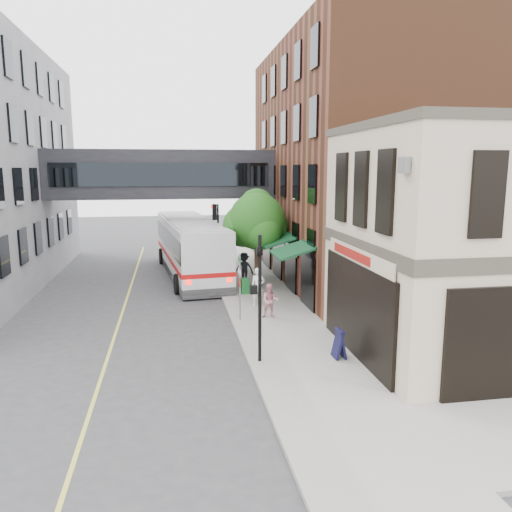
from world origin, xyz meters
name	(u,v)px	position (x,y,z in m)	size (l,w,h in m)	color
ground	(258,390)	(0.00, 0.00, 0.00)	(120.00, 120.00, 0.00)	#38383A
sidewalk_main	(251,284)	(2.00, 14.00, 0.07)	(4.00, 60.00, 0.15)	gray
corner_building	(488,241)	(8.97, 2.00, 4.21)	(10.19, 8.12, 8.45)	tan
brick_building	(376,166)	(9.98, 15.00, 6.99)	(13.76, 18.00, 14.00)	#59301B
skyway_bridge	(162,174)	(-3.00, 18.00, 6.50)	(14.00, 3.18, 3.00)	black
traffic_signal_near	(259,283)	(0.37, 2.00, 2.98)	(0.44, 0.22, 4.60)	black
traffic_signal_far	(216,225)	(0.26, 17.00, 3.34)	(0.53, 0.28, 4.50)	black
street_sign_pole	(240,281)	(0.39, 7.00, 1.93)	(0.08, 0.75, 3.00)	gray
street_tree	(256,221)	(2.19, 13.22, 3.91)	(3.80, 3.20, 5.60)	#382619
lane_marking	(123,310)	(-5.00, 10.00, 0.01)	(0.12, 40.00, 0.01)	#D8CC4C
bus	(190,245)	(-1.38, 17.64, 2.00)	(4.37, 13.49, 3.56)	silver
pedestrian_a	(258,287)	(1.61, 9.23, 1.08)	(0.68, 0.45, 1.87)	white
pedestrian_b	(270,301)	(1.78, 7.02, 0.94)	(0.77, 0.60, 1.58)	#C7818C
pedestrian_c	(244,268)	(1.61, 13.95, 1.08)	(1.20, 0.69, 1.86)	black
newspaper_box	(245,286)	(1.30, 11.62, 0.57)	(0.42, 0.38, 0.85)	#155E25
sandwich_board	(339,344)	(3.26, 1.80, 0.68)	(0.38, 0.60, 1.07)	black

